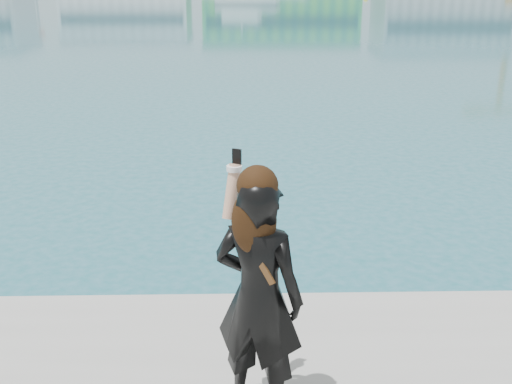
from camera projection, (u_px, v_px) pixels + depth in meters
woman at (258, 290)px, 3.92m from camera, size 0.68×0.58×1.67m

